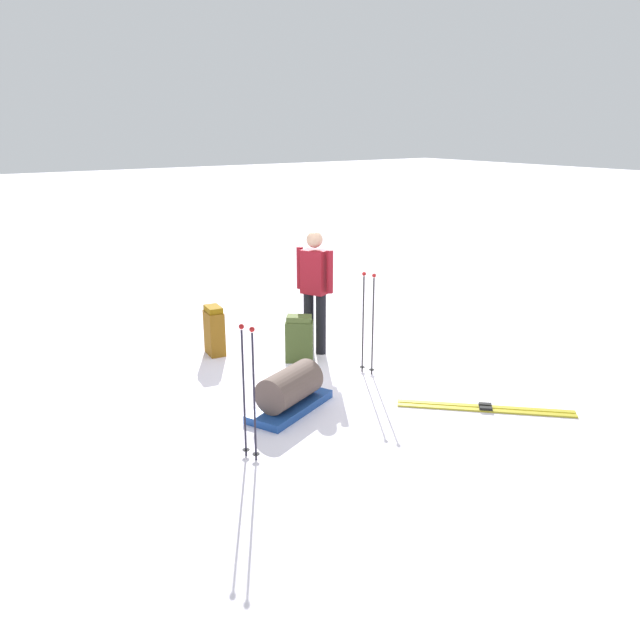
{
  "coord_description": "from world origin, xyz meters",
  "views": [
    {
      "loc": [
        6.37,
        -4.41,
        3.06
      ],
      "look_at": [
        0.0,
        0.0,
        0.7
      ],
      "focal_mm": 36.11,
      "sensor_mm": 36.0,
      "label": 1
    }
  ],
  "objects_px": {
    "backpack_large_dark": "(214,331)",
    "ski_poles_planted_near": "(249,386)",
    "skier_standing": "(315,286)",
    "ski_pair_near": "(485,408)",
    "backpack_bright": "(299,339)",
    "gear_sled": "(290,391)",
    "ski_poles_planted_far": "(368,318)"
  },
  "relations": [
    {
      "from": "backpack_large_dark",
      "to": "backpack_bright",
      "type": "xyz_separation_m",
      "value": [
        0.89,
        0.82,
        -0.03
      ]
    },
    {
      "from": "gear_sled",
      "to": "ski_poles_planted_near",
      "type": "bearing_deg",
      "value": -51.65
    },
    {
      "from": "backpack_large_dark",
      "to": "ski_pair_near",
      "type": "bearing_deg",
      "value": 26.57
    },
    {
      "from": "backpack_large_dark",
      "to": "ski_poles_planted_near",
      "type": "height_order",
      "value": "ski_poles_planted_near"
    },
    {
      "from": "backpack_bright",
      "to": "gear_sled",
      "type": "relative_size",
      "value": 0.53
    },
    {
      "from": "ski_poles_planted_near",
      "to": "ski_pair_near",
      "type": "bearing_deg",
      "value": 78.68
    },
    {
      "from": "skier_standing",
      "to": "ski_pair_near",
      "type": "xyz_separation_m",
      "value": [
        2.66,
        0.5,
        -0.94
      ]
    },
    {
      "from": "ski_poles_planted_near",
      "to": "backpack_bright",
      "type": "bearing_deg",
      "value": 136.97
    },
    {
      "from": "skier_standing",
      "to": "ski_poles_planted_far",
      "type": "relative_size",
      "value": 1.29
    },
    {
      "from": "backpack_large_dark",
      "to": "ski_poles_planted_near",
      "type": "xyz_separation_m",
      "value": [
        2.84,
        -1.0,
        0.4
      ]
    },
    {
      "from": "backpack_large_dark",
      "to": "ski_poles_planted_near",
      "type": "distance_m",
      "value": 3.04
    },
    {
      "from": "backpack_large_dark",
      "to": "ski_poles_planted_far",
      "type": "bearing_deg",
      "value": 36.49
    },
    {
      "from": "ski_poles_planted_near",
      "to": "ski_poles_planted_far",
      "type": "height_order",
      "value": "ski_poles_planted_near"
    },
    {
      "from": "ski_poles_planted_near",
      "to": "gear_sled",
      "type": "distance_m",
      "value": 1.23
    },
    {
      "from": "skier_standing",
      "to": "backpack_bright",
      "type": "bearing_deg",
      "value": -64.35
    },
    {
      "from": "ski_poles_planted_far",
      "to": "gear_sled",
      "type": "bearing_deg",
      "value": -74.39
    },
    {
      "from": "skier_standing",
      "to": "ski_poles_planted_far",
      "type": "distance_m",
      "value": 1.06
    },
    {
      "from": "backpack_bright",
      "to": "ski_poles_planted_far",
      "type": "distance_m",
      "value": 1.07
    },
    {
      "from": "backpack_bright",
      "to": "ski_poles_planted_near",
      "type": "distance_m",
      "value": 2.7
    },
    {
      "from": "gear_sled",
      "to": "skier_standing",
      "type": "bearing_deg",
      "value": 137.51
    },
    {
      "from": "ski_poles_planted_far",
      "to": "gear_sled",
      "type": "height_order",
      "value": "ski_poles_planted_far"
    },
    {
      "from": "ski_poles_planted_near",
      "to": "ski_poles_planted_far",
      "type": "xyz_separation_m",
      "value": [
        -1.09,
        2.29,
        -0.01
      ]
    },
    {
      "from": "ski_poles_planted_near",
      "to": "skier_standing",
      "type": "bearing_deg",
      "value": 134.16
    },
    {
      "from": "backpack_bright",
      "to": "gear_sled",
      "type": "height_order",
      "value": "backpack_bright"
    },
    {
      "from": "backpack_large_dark",
      "to": "ski_poles_planted_near",
      "type": "relative_size",
      "value": 0.52
    },
    {
      "from": "skier_standing",
      "to": "backpack_large_dark",
      "type": "xyz_separation_m",
      "value": [
        -0.71,
        -1.19,
        -0.62
      ]
    },
    {
      "from": "skier_standing",
      "to": "gear_sled",
      "type": "distance_m",
      "value": 2.07
    },
    {
      "from": "ski_poles_planted_far",
      "to": "backpack_large_dark",
      "type": "bearing_deg",
      "value": -143.51
    },
    {
      "from": "ski_poles_planted_far",
      "to": "skier_standing",
      "type": "bearing_deg",
      "value": -174.19
    },
    {
      "from": "skier_standing",
      "to": "ski_poles_planted_far",
      "type": "xyz_separation_m",
      "value": [
        1.03,
        0.11,
        -0.22
      ]
    },
    {
      "from": "gear_sled",
      "to": "ski_pair_near",
      "type": "bearing_deg",
      "value": 55.77
    },
    {
      "from": "ski_pair_near",
      "to": "backpack_large_dark",
      "type": "relative_size",
      "value": 2.22
    }
  ]
}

